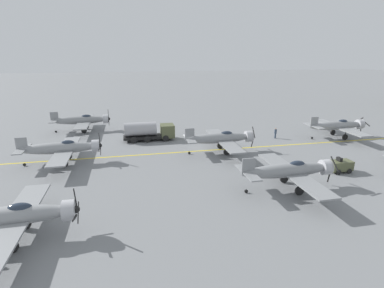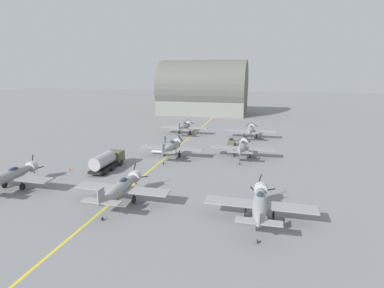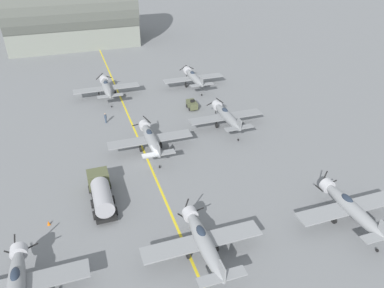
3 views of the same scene
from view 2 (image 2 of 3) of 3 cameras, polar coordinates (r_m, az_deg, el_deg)
name	(u,v)px [view 2 (image 2 of 3)]	position (r m, az deg, el deg)	size (l,w,h in m)	color
ground_plane	(159,163)	(53.72, -6.25, -3.53)	(400.00, 400.00, 0.00)	slate
taxiway_stripe	(159,162)	(53.72, -6.25, -3.52)	(0.30, 160.00, 0.01)	yellow
airplane_near_right	(260,203)	(33.58, 12.79, -10.97)	(12.00, 9.98, 3.76)	gray
airplane_far_center	(184,127)	(76.88, -1.53, 3.34)	(12.00, 9.98, 3.65)	gray
airplane_far_right	(251,130)	(73.90, 11.11, 2.66)	(12.00, 9.98, 3.65)	gray
airplane_mid_center	(171,147)	(56.25, -3.97, -0.56)	(12.00, 9.98, 3.65)	gray
airplane_near_center	(121,188)	(37.86, -13.41, -8.11)	(12.00, 9.98, 3.74)	gray
airplane_mid_right	(242,147)	(56.82, 9.54, -0.57)	(12.00, 9.98, 3.65)	gray
airplane_near_left	(10,176)	(47.76, -31.40, -5.20)	(12.00, 9.98, 3.78)	gray
fuel_tanker	(107,161)	(51.29, -15.88, -3.06)	(2.68, 8.00, 2.98)	black
tow_tractor	(231,143)	(65.36, 7.53, 0.27)	(1.57, 2.60, 1.79)	#515638
ground_crew_walking	(165,139)	(68.03, -5.17, 1.00)	(0.37, 0.37, 1.72)	#334256
traffic_cone	(69,168)	(53.38, -22.39, -4.31)	(0.36, 0.36, 0.55)	orange
hangar	(203,92)	(115.19, 2.20, 9.84)	(31.98, 20.75, 20.75)	gray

